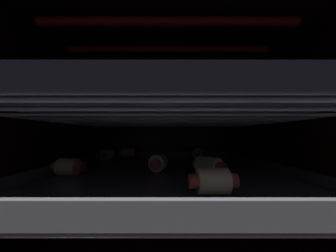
{
  "coord_description": "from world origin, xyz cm",
  "views": [
    {
      "loc": [
        -0.22,
        -36.53,
        16.98
      ],
      "look_at": [
        0.0,
        9.64,
        19.49
      ],
      "focal_mm": 18.82,
      "sensor_mm": 36.0,
      "label": 1
    }
  ],
  "objects": [
    {
      "name": "pig_in_blanket_lower_1",
      "position": [
        -12.61,
        18.82,
        11.66
      ],
      "size": [
        5.54,
        3.95,
        3.28
      ],
      "rotation": [
        0.0,
        0.0,
        4.89
      ],
      "color": "beige",
      "rests_on": "baking_tray_lower"
    },
    {
      "name": "oven_wall_left",
      "position": [
        -26.94,
        0.0,
        18.66
      ],
      "size": [
        1.2,
        49.35,
        37.32
      ],
      "primitive_type": "cube",
      "color": "black",
      "rests_on": "ground_plane"
    },
    {
      "name": "pig_in_blanket_lower_3",
      "position": [
        9.48,
        18.29,
        11.59
      ],
      "size": [
        4.53,
        6.26,
        3.15
      ],
      "rotation": [
        0.0,
        0.0,
        2.71
      ],
      "color": "beige",
      "rests_on": "baking_tray_lower"
    },
    {
      "name": "pig_in_blanket_upper_7",
      "position": [
        -15.86,
        -15.61,
        22.76
      ],
      "size": [
        5.23,
        4.11,
        2.61
      ],
      "rotation": [
        0.0,
        0.0,
        5.29
      ],
      "color": "beige",
      "rests_on": "baking_tray_upper"
    },
    {
      "name": "oven_rack_upper",
      "position": [
        0.0,
        0.0,
        20.07
      ],
      "size": [
        50.09,
        48.36,
        0.53
      ],
      "color": "#B7B7BC"
    },
    {
      "name": "pig_in_blanket_upper_0",
      "position": [
        -13.66,
        16.7,
        22.67
      ],
      "size": [
        5.1,
        3.44,
        2.42
      ],
      "rotation": [
        0.0,
        0.0,
        2.01
      ],
      "color": "beige",
      "rests_on": "baking_tray_upper"
    },
    {
      "name": "pig_in_blanket_lower_5",
      "position": [
        7.26,
        -4.95,
        11.6
      ],
      "size": [
        5.35,
        5.91,
        3.17
      ],
      "rotation": [
        0.0,
        0.0,
        0.69
      ],
      "color": "beige",
      "rests_on": "baking_tray_lower"
    },
    {
      "name": "pig_in_blanket_upper_5",
      "position": [
        -6.68,
        10.72,
        22.93
      ],
      "size": [
        5.09,
        4.01,
        2.95
      ],
      "rotation": [
        0.0,
        0.0,
        5.26
      ],
      "color": "beige",
      "rests_on": "baking_tray_upper"
    },
    {
      "name": "pig_in_blanket_upper_6",
      "position": [
        4.98,
        -0.59,
        23.01
      ],
      "size": [
        4.53,
        5.4,
        3.1
      ],
      "rotation": [
        0.0,
        0.0,
        2.66
      ],
      "color": "beige",
      "rests_on": "baking_tray_upper"
    },
    {
      "name": "ground_plane",
      "position": [
        0.0,
        0.0,
        -0.6
      ],
      "size": [
        55.08,
        51.75,
        1.2
      ],
      "primitive_type": "cube",
      "color": "black"
    },
    {
      "name": "oven_ceiling",
      "position": [
        0.0,
        0.0,
        37.92
      ],
      "size": [
        55.08,
        51.75,
        1.2
      ],
      "primitive_type": "cube",
      "color": "black"
    },
    {
      "name": "pig_in_blanket_lower_6",
      "position": [
        5.37,
        -15.14,
        11.55
      ],
      "size": [
        5.84,
        3.18,
        3.06
      ],
      "rotation": [
        0.0,
        0.0,
        4.75
      ],
      "color": "beige",
      "rests_on": "baking_tray_lower"
    },
    {
      "name": "pig_in_blanket_lower_4",
      "position": [
        -17.6,
        -5.19,
        11.48
      ],
      "size": [
        5.64,
        3.2,
        2.92
      ],
      "rotation": [
        0.0,
        0.0,
        1.48
      ],
      "color": "beige",
      "rests_on": "baking_tray_lower"
    },
    {
      "name": "pig_in_blanket_upper_3",
      "position": [
        -15.61,
        -2.02,
        22.93
      ],
      "size": [
        4.71,
        5.04,
        2.94
      ],
      "rotation": [
        0.0,
        0.0,
        2.44
      ],
      "color": "beige",
      "rests_on": "baking_tray_upper"
    },
    {
      "name": "pig_in_blanket_upper_2",
      "position": [
        -12.76,
        5.77,
        22.82
      ],
      "size": [
        5.31,
        3.55,
        2.73
      ],
      "rotation": [
        0.0,
        0.0,
        4.37
      ],
      "color": "beige",
      "rests_on": "baking_tray_upper"
    },
    {
      "name": "pig_in_blanket_lower_0",
      "position": [
        -17.32,
        13.71,
        11.57
      ],
      "size": [
        4.06,
        4.44,
        3.09
      ],
      "rotation": [
        0.0,
        0.0,
        5.78
      ],
      "color": "beige",
      "rests_on": "baking_tray_lower"
    },
    {
      "name": "heating_element",
      "position": [
        0.0,
        0.0,
        35.39
      ],
      "size": [
        42.14,
        19.59,
        1.5
      ],
      "color": "maroon"
    },
    {
      "name": "oven_rack_lower",
      "position": [
        0.0,
        0.0,
        8.88
      ],
      "size": [
        50.27,
        48.36,
        0.7
      ],
      "color": "#B7B7BC"
    },
    {
      "name": "pig_in_blanket_upper_1",
      "position": [
        3.42,
        -13.35,
        22.96
      ],
      "size": [
        3.53,
        6.01,
        3.0
      ],
      "rotation": [
        0.0,
        0.0,
        2.99
      ],
      "color": "beige",
      "rests_on": "baking_tray_upper"
    },
    {
      "name": "oven_wall_right",
      "position": [
        26.94,
        0.0,
        18.66
      ],
      "size": [
        1.2,
        49.35,
        37.32
      ],
      "primitive_type": "cube",
      "color": "black",
      "rests_on": "ground_plane"
    },
    {
      "name": "baking_tray_lower",
      "position": [
        0.0,
        0.0,
        9.8
      ],
      "size": [
        42.52,
        44.27,
        2.52
      ],
      "color": "#4C4C51",
      "rests_on": "oven_rack_lower"
    },
    {
      "name": "pig_in_blanket_upper_4",
      "position": [
        -5.17,
        -1.35,
        22.79
      ],
      "size": [
        5.15,
        5.24,
        2.66
      ],
      "rotation": [
        0.0,
        0.0,
        0.77
      ],
      "color": "beige",
      "rests_on": "baking_tray_upper"
    },
    {
      "name": "baking_tray_upper",
      "position": [
        0.0,
        0.0,
        21.06
      ],
      "size": [
        42.52,
        44.27,
        3.0
      ],
      "color": "#4C4C51",
      "rests_on": "oven_rack_upper"
    },
    {
      "name": "pig_in_blanket_lower_2",
      "position": [
        -1.93,
        -1.41,
        11.64
      ],
      "size": [
        3.81,
        5.47,
        3.24
      ],
      "rotation": [
        0.0,
        0.0,
        6.07
      ],
      "color": "beige",
      "rests_on": "baking_tray_lower"
    },
    {
      "name": "oven_wall_back",
      "position": [
        0.0,
        25.28,
        18.66
      ],
      "size": [
        55.08,
        1.2,
        37.32
      ],
      "primitive_type": "cube",
      "color": "black",
      "rests_on": "ground_plane"
    }
  ]
}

